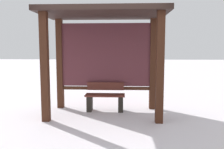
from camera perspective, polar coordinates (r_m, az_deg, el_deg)
The scene contains 3 objects.
ground_plane at distance 5.62m, azimuth -1.94°, elevation -9.73°, with size 60.00×60.00×0.00m, color white.
bus_shelter at distance 5.58m, azimuth -1.86°, elevation 9.02°, with size 2.84×1.59×2.43m.
bench_left_inside at distance 5.84m, azimuth -1.69°, elevation -5.92°, with size 0.98×0.35×0.71m.
Camera 1 is at (0.46, -5.38, 1.54)m, focal length 37.07 mm.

